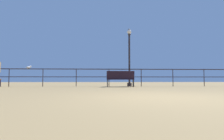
{
  "coord_description": "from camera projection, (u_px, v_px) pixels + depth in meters",
  "views": [
    {
      "loc": [
        -1.39,
        -4.29,
        0.41
      ],
      "look_at": [
        -0.86,
        6.83,
        1.01
      ],
      "focal_mm": 29.54,
      "sensor_mm": 36.0,
      "label": 1
    }
  ],
  "objects": [
    {
      "name": "pier_railing",
      "position": [
        125.0,
        73.0,
        11.68
      ],
      "size": [
        22.64,
        0.05,
        1.11
      ],
      "color": "black",
      "rests_on": "ground_plane"
    },
    {
      "name": "ground_plane",
      "position": [
        162.0,
        97.0,
        4.32
      ],
      "size": [
        60.0,
        60.0,
        0.0
      ],
      "primitive_type": "plane",
      "color": "#94784B"
    },
    {
      "name": "seagull_on_rail",
      "position": [
        29.0,
        67.0,
        11.43
      ],
      "size": [
        0.29,
        0.36,
        0.2
      ],
      "color": "silver",
      "rests_on": "pier_railing"
    },
    {
      "name": "bench_near_left",
      "position": [
        120.0,
        78.0,
        10.94
      ],
      "size": [
        1.66,
        0.71,
        0.94
      ],
      "color": "black",
      "rests_on": "ground_plane"
    },
    {
      "name": "lamppost_center",
      "position": [
        129.0,
        56.0,
        12.02
      ],
      "size": [
        0.29,
        0.29,
        3.81
      ],
      "color": "#2C2427",
      "rests_on": "ground_plane"
    }
  ]
}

